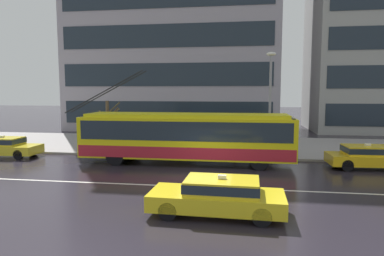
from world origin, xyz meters
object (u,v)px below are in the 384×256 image
at_px(street_tree_bare, 109,121).
at_px(trolleybus, 186,136).
at_px(taxi_ahead_of_bus, 369,156).
at_px(taxi_queued_behind_bus, 4,146).
at_px(pedestrian_approaching_curb, 135,127).
at_px(pedestrian_walking_past, 252,136).
at_px(pedestrian_waiting_by_pole, 139,134).
at_px(bus_shelter, 172,125).
at_px(street_lamp, 270,95).
at_px(taxi_oncoming_near, 219,195).
at_px(pedestrian_at_shelter, 235,140).

bearing_deg(street_tree_bare, trolleybus, -34.10).
relative_size(trolleybus, taxi_ahead_of_bus, 2.97).
bearing_deg(taxi_queued_behind_bus, pedestrian_approaching_curb, 17.98).
bearing_deg(pedestrian_approaching_curb, street_tree_bare, 148.17).
relative_size(pedestrian_approaching_curb, pedestrian_walking_past, 1.22).
height_order(taxi_ahead_of_bus, street_tree_bare, street_tree_bare).
xyz_separation_m(taxi_queued_behind_bus, pedestrian_waiting_by_pole, (7.80, 4.05, 0.41)).
xyz_separation_m(trolleybus, taxi_queued_behind_bus, (-12.02, 0.29, -0.92)).
bearing_deg(trolleybus, pedestrian_waiting_by_pole, 134.19).
xyz_separation_m(bus_shelter, street_lamp, (6.46, -0.66, 2.05)).
bearing_deg(taxi_oncoming_near, pedestrian_walking_past, 83.32).
xyz_separation_m(taxi_ahead_of_bus, bus_shelter, (-11.68, 3.02, 1.25)).
xyz_separation_m(pedestrian_at_shelter, street_tree_bare, (-9.37, 1.82, 0.95)).
distance_m(pedestrian_approaching_curb, street_tree_bare, 3.00).
distance_m(pedestrian_walking_past, pedestrian_waiting_by_pole, 8.15).
relative_size(taxi_ahead_of_bus, bus_shelter, 1.26).
xyz_separation_m(taxi_oncoming_near, taxi_ahead_of_bus, (7.70, 8.28, -0.00)).
xyz_separation_m(trolleybus, pedestrian_walking_past, (3.93, 4.44, -0.51)).
bearing_deg(trolleybus, bus_shelter, 115.66).
height_order(taxi_queued_behind_bus, pedestrian_walking_past, pedestrian_walking_past).
distance_m(taxi_ahead_of_bus, taxi_queued_behind_bus, 22.17).
distance_m(taxi_queued_behind_bus, pedestrian_walking_past, 16.48).
xyz_separation_m(taxi_oncoming_near, bus_shelter, (-3.98, 11.31, 1.25)).
height_order(trolleybus, street_tree_bare, trolleybus).
relative_size(pedestrian_approaching_curb, pedestrian_waiting_by_pole, 1.23).
distance_m(taxi_oncoming_near, taxi_ahead_of_bus, 11.31).
distance_m(taxi_oncoming_near, pedestrian_walking_past, 12.66).
relative_size(taxi_queued_behind_bus, street_lamp, 0.68).
bearing_deg(pedestrian_walking_past, pedestrian_approaching_curb, -168.96).
distance_m(trolleybus, street_tree_bare, 7.96).
bearing_deg(taxi_oncoming_near, taxi_queued_behind_bus, 149.79).
bearing_deg(pedestrian_approaching_curb, taxi_queued_behind_bus, -162.02).
distance_m(pedestrian_at_shelter, pedestrian_approaching_curb, 6.87).
relative_size(taxi_oncoming_near, pedestrian_at_shelter, 2.89).
bearing_deg(taxi_ahead_of_bus, street_lamp, 155.64).
bearing_deg(pedestrian_approaching_curb, pedestrian_at_shelter, -2.09).
bearing_deg(pedestrian_walking_past, pedestrian_waiting_by_pole, -179.36).
bearing_deg(taxi_ahead_of_bus, street_tree_bare, 165.57).
distance_m(bus_shelter, pedestrian_at_shelter, 4.43).
relative_size(pedestrian_waiting_by_pole, street_tree_bare, 0.48).
xyz_separation_m(taxi_ahead_of_bus, street_lamp, (-5.22, 2.36, 3.30)).
bearing_deg(taxi_ahead_of_bus, bus_shelter, 165.48).
bearing_deg(bus_shelter, street_lamp, -5.84).
distance_m(pedestrian_approaching_curb, street_lamp, 9.25).
xyz_separation_m(pedestrian_approaching_curb, street_tree_bare, (-2.54, 1.57, 0.25)).
distance_m(pedestrian_waiting_by_pole, street_tree_bare, 2.53).
height_order(taxi_queued_behind_bus, pedestrian_at_shelter, pedestrian_at_shelter).
distance_m(taxi_oncoming_near, pedestrian_at_shelter, 10.78).
relative_size(taxi_ahead_of_bus, pedestrian_at_shelter, 2.84).
distance_m(trolleybus, taxi_ahead_of_bus, 10.19).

